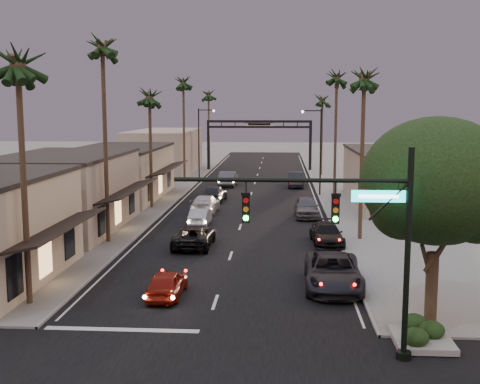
# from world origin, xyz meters

# --- Properties ---
(ground) EXTENTS (200.00, 200.00, 0.00)m
(ground) POSITION_xyz_m (0.00, 40.00, 0.00)
(ground) COLOR slate
(ground) RESTS_ON ground
(road) EXTENTS (14.00, 120.00, 0.02)m
(road) POSITION_xyz_m (0.00, 45.00, 0.00)
(road) COLOR black
(road) RESTS_ON ground
(sidewalk_left) EXTENTS (5.00, 92.00, 0.12)m
(sidewalk_left) POSITION_xyz_m (-9.50, 52.00, 0.06)
(sidewalk_left) COLOR slate
(sidewalk_left) RESTS_ON ground
(sidewalk_right) EXTENTS (5.00, 92.00, 0.12)m
(sidewalk_right) POSITION_xyz_m (9.50, 52.00, 0.06)
(sidewalk_right) COLOR slate
(sidewalk_right) RESTS_ON ground
(storefront_mid) EXTENTS (8.00, 14.00, 5.50)m
(storefront_mid) POSITION_xyz_m (-13.00, 26.00, 2.75)
(storefront_mid) COLOR gray
(storefront_mid) RESTS_ON ground
(storefront_far) EXTENTS (8.00, 16.00, 5.00)m
(storefront_far) POSITION_xyz_m (-13.00, 42.00, 2.50)
(storefront_far) COLOR #BFB292
(storefront_far) RESTS_ON ground
(storefront_dist) EXTENTS (8.00, 20.00, 6.00)m
(storefront_dist) POSITION_xyz_m (-13.00, 65.00, 3.00)
(storefront_dist) COLOR gray
(storefront_dist) RESTS_ON ground
(building_right) EXTENTS (8.00, 18.00, 5.00)m
(building_right) POSITION_xyz_m (14.00, 40.00, 2.50)
(building_right) COLOR gray
(building_right) RESTS_ON ground
(traffic_signal) EXTENTS (8.51, 0.22, 7.80)m
(traffic_signal) POSITION_xyz_m (5.69, 4.00, 5.08)
(traffic_signal) COLOR black
(traffic_signal) RESTS_ON ground
(corner_tree) EXTENTS (6.20, 6.20, 8.80)m
(corner_tree) POSITION_xyz_m (9.48, 7.45, 5.98)
(corner_tree) COLOR #38281C
(corner_tree) RESTS_ON ground
(planter) EXTENTS (2.20, 2.60, 0.24)m
(planter) POSITION_xyz_m (8.60, 5.50, 0.00)
(planter) COLOR gray
(planter) RESTS_ON ground
(arch) EXTENTS (15.20, 0.40, 7.27)m
(arch) POSITION_xyz_m (0.00, 70.00, 5.53)
(arch) COLOR black
(arch) RESTS_ON ground
(streetlight_right) EXTENTS (2.13, 0.30, 9.00)m
(streetlight_right) POSITION_xyz_m (6.92, 45.00, 5.33)
(streetlight_right) COLOR black
(streetlight_right) RESTS_ON ground
(streetlight_left) EXTENTS (2.13, 0.30, 9.00)m
(streetlight_left) POSITION_xyz_m (-6.92, 58.00, 5.33)
(streetlight_left) COLOR black
(streetlight_left) RESTS_ON ground
(palm_la) EXTENTS (3.20, 3.20, 13.20)m
(palm_la) POSITION_xyz_m (-8.60, 9.00, 11.44)
(palm_la) COLOR #38281C
(palm_la) RESTS_ON ground
(palm_lb) EXTENTS (3.20, 3.20, 15.20)m
(palm_lb) POSITION_xyz_m (-8.60, 22.00, 13.39)
(palm_lb) COLOR #38281C
(palm_lb) RESTS_ON ground
(palm_lc) EXTENTS (3.20, 3.20, 12.20)m
(palm_lc) POSITION_xyz_m (-8.60, 36.00, 10.47)
(palm_lc) COLOR #38281C
(palm_lc) RESTS_ON ground
(palm_ld) EXTENTS (3.20, 3.20, 14.20)m
(palm_ld) POSITION_xyz_m (-8.60, 55.00, 12.42)
(palm_ld) COLOR #38281C
(palm_ld) RESTS_ON ground
(palm_ra) EXTENTS (3.20, 3.20, 13.20)m
(palm_ra) POSITION_xyz_m (8.60, 24.00, 11.44)
(palm_ra) COLOR #38281C
(palm_ra) RESTS_ON ground
(palm_rb) EXTENTS (3.20, 3.20, 14.20)m
(palm_rb) POSITION_xyz_m (8.60, 44.00, 12.42)
(palm_rb) COLOR #38281C
(palm_rb) RESTS_ON ground
(palm_rc) EXTENTS (3.20, 3.20, 12.20)m
(palm_rc) POSITION_xyz_m (8.60, 64.00, 10.47)
(palm_rc) COLOR #38281C
(palm_rc) RESTS_ON ground
(palm_far) EXTENTS (3.20, 3.20, 13.20)m
(palm_far) POSITION_xyz_m (-8.30, 78.00, 11.44)
(palm_far) COLOR #38281C
(palm_far) RESTS_ON ground
(oncoming_red) EXTENTS (1.66, 3.96, 1.34)m
(oncoming_red) POSITION_xyz_m (-2.44, 10.71, 0.67)
(oncoming_red) COLOR maroon
(oncoming_red) RESTS_ON ground
(oncoming_pickup) EXTENTS (2.49, 5.27, 1.45)m
(oncoming_pickup) POSITION_xyz_m (-2.61, 21.29, 0.73)
(oncoming_pickup) COLOR black
(oncoming_pickup) RESTS_ON ground
(oncoming_silver) EXTENTS (1.44, 4.04, 1.33)m
(oncoming_silver) POSITION_xyz_m (-3.18, 28.68, 0.66)
(oncoming_silver) COLOR #A9AAAF
(oncoming_silver) RESTS_ON ground
(oncoming_white) EXTENTS (2.29, 5.31, 1.52)m
(oncoming_white) POSITION_xyz_m (-3.49, 34.39, 0.76)
(oncoming_white) COLOR #BABABA
(oncoming_white) RESTS_ON ground
(oncoming_dgrey) EXTENTS (2.32, 5.10, 1.70)m
(oncoming_dgrey) POSITION_xyz_m (-3.34, 40.37, 0.85)
(oncoming_dgrey) COLOR black
(oncoming_dgrey) RESTS_ON ground
(oncoming_grey_far) EXTENTS (1.95, 5.27, 1.72)m
(oncoming_grey_far) POSITION_xyz_m (-3.02, 52.27, 0.86)
(oncoming_grey_far) COLOR #454549
(oncoming_grey_far) RESTS_ON ground
(curbside_near) EXTENTS (3.00, 6.21, 1.70)m
(curbside_near) POSITION_xyz_m (5.76, 12.66, 0.85)
(curbside_near) COLOR black
(curbside_near) RESTS_ON ground
(curbside_black) EXTENTS (2.27, 4.99, 1.42)m
(curbside_black) POSITION_xyz_m (6.20, 22.54, 0.71)
(curbside_black) COLOR black
(curbside_black) RESTS_ON ground
(curbside_grey) EXTENTS (2.08, 5.02, 1.70)m
(curbside_grey) POSITION_xyz_m (5.31, 32.64, 0.85)
(curbside_grey) COLOR #504F54
(curbside_grey) RESTS_ON ground
(curbside_far) EXTENTS (1.87, 5.17, 1.69)m
(curbside_far) POSITION_xyz_m (4.86, 51.92, 0.85)
(curbside_far) COLOR black
(curbside_far) RESTS_ON ground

